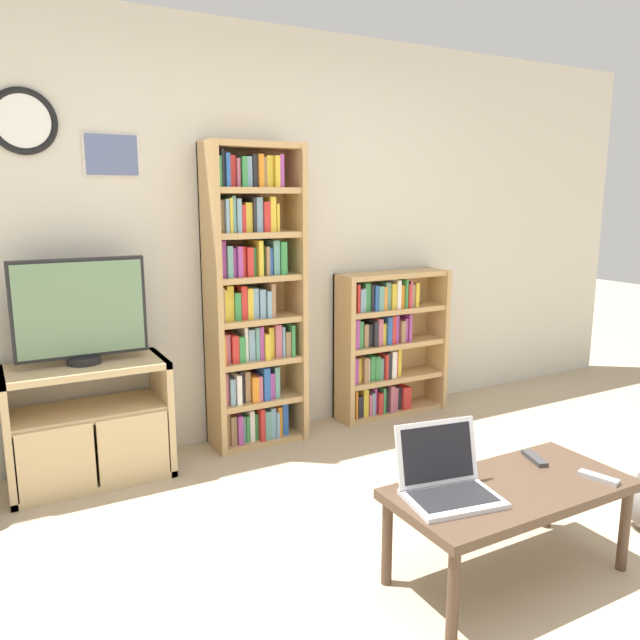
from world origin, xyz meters
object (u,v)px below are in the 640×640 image
remote_far_from_laptop (599,478)px  remote_near_laptop (535,458)px  television (80,311)px  coffee_table (511,496)px  bookshelf_tall (251,301)px  bookshelf_short (384,344)px  laptop (446,479)px  tv_stand (89,423)px

remote_far_from_laptop → remote_near_laptop: bearing=91.0°
remote_near_laptop → television: bearing=152.6°
coffee_table → remote_far_from_laptop: bearing=-21.6°
bookshelf_tall → bookshelf_short: bookshelf_tall is taller
bookshelf_short → remote_far_from_laptop: 2.07m
coffee_table → television: bearing=126.9°
coffee_table → laptop: (-0.29, 0.06, 0.11)m
bookshelf_tall → tv_stand: bearing=-174.3°
tv_stand → remote_near_laptop: bearing=-45.4°
television → remote_far_from_laptop: bearing=-48.7°
television → bookshelf_tall: 1.02m
television → laptop: (1.07, -1.74, -0.48)m
television → bookshelf_short: (2.04, 0.10, -0.44)m
television → bookshelf_short: size_ratio=0.66×
television → bookshelf_tall: bookshelf_tall is taller
remote_near_laptop → tv_stand: bearing=153.2°
remote_far_from_laptop → laptop: bearing=146.7°
bookshelf_short → remote_near_laptop: 1.83m
tv_stand → bookshelf_tall: bearing=5.7°
television → laptop: 2.10m
tv_stand → laptop: 2.03m
coffee_table → remote_far_from_laptop: size_ratio=6.13×
laptop → remote_far_from_laptop: (0.64, -0.20, -0.06)m
coffee_table → laptop: 0.32m
bookshelf_tall → laptop: size_ratio=4.75×
tv_stand → bookshelf_tall: bookshelf_tall is taller
bookshelf_short → laptop: (-0.98, -1.84, -0.04)m
bookshelf_tall → remote_near_laptop: bearing=-70.6°
television → bookshelf_tall: (1.01, 0.07, -0.04)m
tv_stand → bookshelf_short: (2.05, 0.13, 0.19)m
bookshelf_tall → coffee_table: (0.35, -1.88, -0.56)m
remote_far_from_laptop → television: bearing=115.4°
coffee_table → remote_near_laptop: remote_near_laptop is taller
remote_far_from_laptop → coffee_table: bearing=142.5°
bookshelf_tall → coffee_table: size_ratio=1.85×
tv_stand → remote_far_from_laptop: bearing=-48.2°
laptop → remote_far_from_laptop: bearing=-7.7°
television → coffee_table: 2.34m
bookshelf_tall → coffee_table: bearing=-79.6°
television → coffee_table: bearing=-53.1°
tv_stand → remote_far_from_laptop: tv_stand is taller
remote_near_laptop → laptop: bearing=-155.0°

